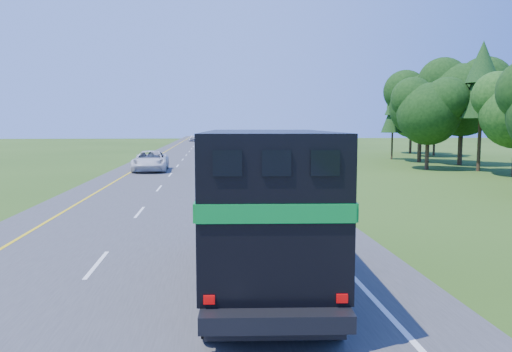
% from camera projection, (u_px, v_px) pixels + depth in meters
% --- Properties ---
extents(road, '(15.00, 260.00, 0.04)m').
position_uv_depth(road, '(197.00, 164.00, 53.78)').
color(road, '#38383A').
rests_on(road, ground).
extents(lane_markings, '(11.15, 260.00, 0.01)m').
position_uv_depth(lane_markings, '(196.00, 163.00, 53.78)').
color(lane_markings, yellow).
rests_on(lane_markings, road).
extents(horse_truck, '(3.36, 9.26, 4.03)m').
position_uv_depth(horse_truck, '(265.00, 204.00, 12.80)').
color(horse_truck, black).
rests_on(horse_truck, road).
extents(white_suv, '(3.26, 6.63, 1.81)m').
position_uv_depth(white_suv, '(150.00, 161.00, 45.12)').
color(white_suv, silver).
rests_on(white_suv, road).
extents(far_car, '(1.94, 4.58, 1.54)m').
position_uv_depth(far_car, '(192.00, 138.00, 124.46)').
color(far_car, silver).
rests_on(far_car, road).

